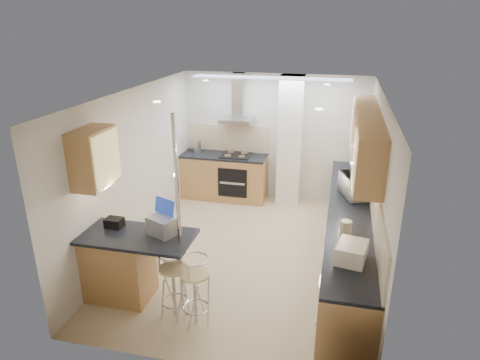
% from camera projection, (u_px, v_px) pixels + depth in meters
% --- Properties ---
extents(ground, '(4.80, 4.80, 0.00)m').
position_uv_depth(ground, '(248.00, 253.00, 6.73)').
color(ground, tan).
rests_on(ground, ground).
extents(room_shell, '(3.64, 4.84, 2.51)m').
position_uv_depth(room_shell, '(274.00, 154.00, 6.45)').
color(room_shell, silver).
rests_on(room_shell, ground).
extents(right_counter, '(0.63, 4.40, 0.92)m').
position_uv_depth(right_counter, '(348.00, 238.00, 6.24)').
color(right_counter, '#B17247').
rests_on(right_counter, ground).
extents(back_counter, '(1.70, 0.63, 0.92)m').
position_uv_depth(back_counter, '(224.00, 176.00, 8.68)').
color(back_counter, '#B17247').
rests_on(back_counter, ground).
extents(peninsula, '(1.47, 0.72, 0.94)m').
position_uv_depth(peninsula, '(138.00, 267.00, 5.48)').
color(peninsula, '#B17247').
rests_on(peninsula, ground).
extents(microwave, '(0.59, 0.70, 0.33)m').
position_uv_depth(microwave, '(357.00, 186.00, 6.47)').
color(microwave, white).
rests_on(microwave, right_counter).
extents(laptop, '(0.40, 0.36, 0.23)m').
position_uv_depth(laptop, '(162.00, 226.00, 5.30)').
color(laptop, '#ABAEB3').
rests_on(laptop, peninsula).
extents(bag, '(0.23, 0.17, 0.12)m').
position_uv_depth(bag, '(114.00, 223.00, 5.50)').
color(bag, black).
rests_on(bag, peninsula).
extents(bar_stool_near, '(0.38, 0.38, 0.88)m').
position_uv_depth(bar_stool_near, '(174.00, 284.00, 5.18)').
color(bar_stool_near, tan).
rests_on(bar_stool_near, ground).
extents(bar_stool_end, '(0.51, 0.51, 0.89)m').
position_uv_depth(bar_stool_end, '(195.00, 291.00, 5.06)').
color(bar_stool_end, tan).
rests_on(bar_stool_end, ground).
extents(jar_a, '(0.15, 0.15, 0.16)m').
position_uv_depth(jar_a, '(351.00, 185.00, 6.75)').
color(jar_a, silver).
rests_on(jar_a, right_counter).
extents(jar_b, '(0.14, 0.14, 0.14)m').
position_uv_depth(jar_b, '(358.00, 172.00, 7.34)').
color(jar_b, silver).
rests_on(jar_b, right_counter).
extents(jar_c, '(0.18, 0.18, 0.20)m').
position_uv_depth(jar_c, '(346.00, 228.00, 5.32)').
color(jar_c, '#BBB796').
rests_on(jar_c, right_counter).
extents(jar_d, '(0.12, 0.12, 0.15)m').
position_uv_depth(jar_d, '(354.00, 249.00, 4.89)').
color(jar_d, white).
rests_on(jar_d, right_counter).
extents(bread_bin, '(0.38, 0.45, 0.21)m').
position_uv_depth(bread_bin, '(352.00, 252.00, 4.76)').
color(bread_bin, silver).
rests_on(bread_bin, right_counter).
extents(kettle, '(0.16, 0.16, 0.24)m').
position_uv_depth(kettle, '(197.00, 146.00, 8.63)').
color(kettle, '#ABADAF').
rests_on(kettle, back_counter).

